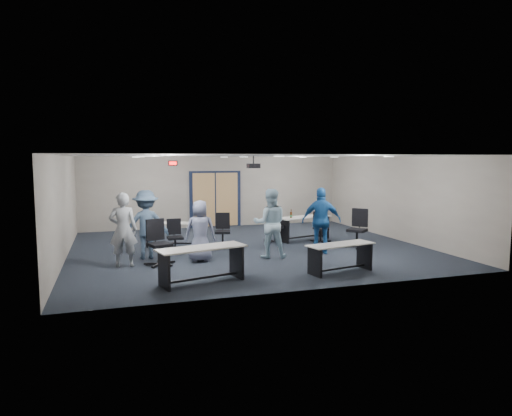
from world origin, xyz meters
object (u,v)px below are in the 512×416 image
object	(u,v)px
table_front_left	(202,258)
person_gray	(123,230)
chair_back_d	(321,227)
person_navy	(321,221)
chair_back_b	(223,230)
chair_back_c	(275,225)
chair_loose_left	(160,243)
table_back_right	(304,224)
chair_back_a	(175,236)
table_back_left	(175,230)
chair_loose_right	(357,229)
table_front_right	(341,253)
person_lightblue	(270,223)
person_plaid	(200,231)
person_back	(146,225)

from	to	relation	value
table_front_left	person_gray	xyz separation A→B (m)	(-1.53, 1.99, 0.39)
chair_back_d	person_navy	world-z (taller)	person_navy
chair_back_b	chair_back_c	bearing A→B (deg)	24.49
chair_loose_left	person_gray	xyz separation A→B (m)	(-0.85, 0.12, 0.34)
table_back_right	person_gray	xyz separation A→B (m)	(-5.64, -2.10, 0.38)
table_front_left	person_navy	world-z (taller)	person_navy
chair_back_a	chair_back_d	size ratio (longest dim) A/B	0.99
chair_back_b	person_gray	bearing A→B (deg)	-135.23
table_back_left	chair_loose_right	size ratio (longest dim) A/B	1.62
table_front_right	person_lightblue	distance (m)	2.29
chair_back_c	person_lightblue	distance (m)	2.24
chair_back_d	person_plaid	world-z (taller)	person_plaid
person_gray	person_navy	size ratio (longest dim) A/B	0.99
chair_back_b	chair_loose_right	xyz separation A→B (m)	(3.76, -1.25, 0.07)
table_back_right	chair_loose_left	size ratio (longest dim) A/B	1.74
table_back_right	person_gray	size ratio (longest dim) A/B	1.08
table_front_right	chair_loose_right	size ratio (longest dim) A/B	1.50
person_lightblue	chair_back_d	bearing A→B (deg)	-130.06
table_front_left	person_gray	size ratio (longest dim) A/B	1.09
table_front_right	person_navy	distance (m)	2.17
person_lightblue	person_back	world-z (taller)	person_lightblue
chair_loose_left	chair_back_b	bearing A→B (deg)	21.21
chair_loose_right	person_gray	size ratio (longest dim) A/B	0.63
chair_back_a	table_front_left	bearing A→B (deg)	-88.70
table_front_right	table_back_left	world-z (taller)	table_back_left
person_lightblue	table_back_left	bearing A→B (deg)	-31.97
table_front_right	chair_back_c	bearing A→B (deg)	80.76
chair_loose_left	person_gray	distance (m)	0.92
table_back_right	person_gray	world-z (taller)	person_gray
chair_back_b	chair_back_c	world-z (taller)	chair_back_c
person_plaid	table_back_right	bearing A→B (deg)	-141.13
chair_back_a	person_lightblue	bearing A→B (deg)	-30.50
table_back_right	chair_back_a	distance (m)	4.33
person_navy	chair_back_c	bearing A→B (deg)	-53.06
chair_loose_left	person_gray	size ratio (longest dim) A/B	0.62
person_back	chair_back_b	bearing A→B (deg)	-160.36
table_back_left	person_back	size ratio (longest dim) A/B	1.03
table_back_left	person_gray	distance (m)	2.75
chair_loose_left	chair_back_a	bearing A→B (deg)	47.58
table_front_right	person_lightblue	size ratio (longest dim) A/B	0.94
table_front_left	chair_loose_right	xyz separation A→B (m)	(5.08, 2.39, 0.05)
person_gray	chair_back_a	bearing A→B (deg)	-130.60
table_back_right	person_back	bearing A→B (deg)	177.92
person_plaid	chair_back_a	bearing A→B (deg)	-58.37
table_back_left	table_back_right	size ratio (longest dim) A/B	0.94
chair_back_a	person_gray	size ratio (longest dim) A/B	0.52
person_back	table_front_right	bearing A→B (deg)	144.33
person_plaid	person_lightblue	distance (m)	1.85
table_front_right	person_plaid	distance (m)	3.57
chair_back_a	person_plaid	size ratio (longest dim) A/B	0.60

